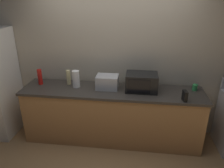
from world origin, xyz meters
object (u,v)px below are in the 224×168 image
(bottle_hand_soap, at_px, (69,77))
(bottle_hot_sauce, at_px, (40,77))
(toaster_oven, at_px, (107,82))
(microwave, at_px, (142,82))
(cordless_phone, at_px, (185,96))
(mug_green, at_px, (195,87))
(paper_towel_roll, at_px, (76,79))

(bottle_hand_soap, height_order, bottle_hot_sauce, bottle_hot_sauce)
(toaster_oven, xyz_separation_m, bottle_hand_soap, (-0.65, 0.08, 0.02))
(toaster_oven, bearing_deg, microwave, -1.32)
(cordless_phone, relative_size, bottle_hot_sauce, 0.59)
(toaster_oven, bearing_deg, mug_green, 3.84)
(paper_towel_roll, bearing_deg, microwave, -0.12)
(microwave, distance_m, cordless_phone, 0.67)
(bottle_hot_sauce, bearing_deg, toaster_oven, -1.23)
(microwave, xyz_separation_m, bottle_hot_sauce, (-1.65, 0.04, -0.01))
(bottle_hot_sauce, bearing_deg, bottle_hand_soap, 7.20)
(bottle_hand_soap, bearing_deg, mug_green, 0.23)
(paper_towel_roll, bearing_deg, mug_green, 3.11)
(microwave, xyz_separation_m, mug_green, (0.82, 0.10, -0.09))
(microwave, relative_size, bottle_hand_soap, 1.99)
(microwave, height_order, toaster_oven, microwave)
(cordless_phone, bearing_deg, bottle_hand_soap, 159.09)
(microwave, height_order, mug_green, microwave)
(cordless_phone, height_order, bottle_hand_soap, bottle_hand_soap)
(bottle_hand_soap, height_order, mug_green, bottle_hand_soap)
(bottle_hand_soap, bearing_deg, bottle_hot_sauce, -172.80)
(toaster_oven, xyz_separation_m, paper_towel_roll, (-0.50, -0.01, 0.03))
(toaster_oven, xyz_separation_m, cordless_phone, (1.13, -0.30, -0.03))
(bottle_hot_sauce, bearing_deg, microwave, -1.26)
(cordless_phone, distance_m, bottle_hot_sauce, 2.27)
(cordless_phone, xyz_separation_m, bottle_hot_sauce, (-2.25, 0.32, 0.05))
(paper_towel_roll, distance_m, bottle_hand_soap, 0.18)
(paper_towel_roll, bearing_deg, cordless_phone, -9.99)
(mug_green, bearing_deg, microwave, -172.87)
(microwave, xyz_separation_m, paper_towel_roll, (-1.03, 0.00, 0.00))
(toaster_oven, relative_size, cordless_phone, 2.27)
(microwave, distance_m, paper_towel_roll, 1.03)
(toaster_oven, distance_m, cordless_phone, 1.17)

